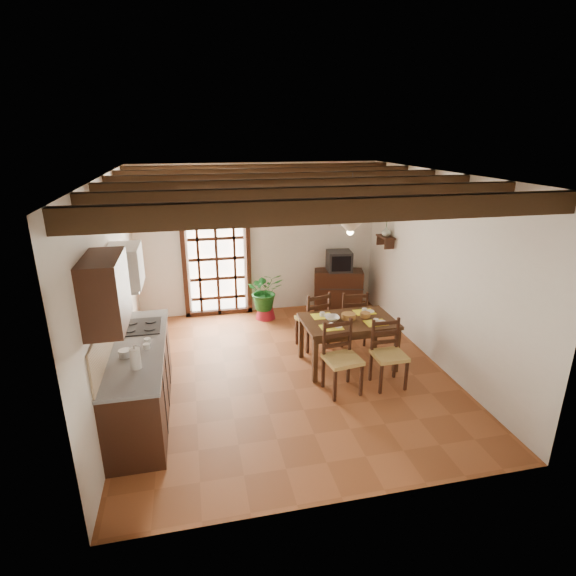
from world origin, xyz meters
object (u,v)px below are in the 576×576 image
object	(u,v)px
chair_far_right	(351,326)
pendant_lamp	(350,226)
dining_table	(348,325)
potted_plant	(265,289)
chair_near_left	(342,371)
kitchen_counter	(140,379)
chair_far_left	(313,329)
crt_tv	(339,261)
chair_near_right	(388,366)
sideboard	(338,290)

from	to	relation	value
chair_far_right	pendant_lamp	size ratio (longest dim) A/B	1.10
dining_table	potted_plant	distance (m)	2.20
dining_table	chair_near_left	xyz separation A→B (m)	(-0.32, -0.69, -0.33)
chair_far_right	pendant_lamp	bearing A→B (deg)	68.52
kitchen_counter	potted_plant	size ratio (longest dim) A/B	1.19
chair_far_left	crt_tv	bearing A→B (deg)	-136.52
pendant_lamp	crt_tv	bearing A→B (deg)	74.36
chair_near_right	sideboard	size ratio (longest dim) A/B	1.00
dining_table	chair_far_right	world-z (taller)	chair_far_right
chair_near_right	crt_tv	world-z (taller)	crt_tv
chair_near_left	sideboard	xyz separation A→B (m)	(0.91, 2.88, 0.09)
chair_near_left	chair_near_right	bearing A→B (deg)	-6.78
dining_table	crt_tv	size ratio (longest dim) A/B	2.72
potted_plant	sideboard	bearing A→B (deg)	6.94
chair_near_left	chair_far_left	size ratio (longest dim) A/B	1.01
potted_plant	pendant_lamp	bearing A→B (deg)	-64.98
kitchen_counter	chair_near_left	xyz separation A→B (m)	(2.55, -0.05, -0.17)
dining_table	chair_far_left	bearing A→B (deg)	115.84
sideboard	potted_plant	world-z (taller)	potted_plant
potted_plant	dining_table	bearing A→B (deg)	-66.08
chair_far_right	pendant_lamp	distance (m)	1.91
dining_table	kitchen_counter	bearing A→B (deg)	-168.60
dining_table	chair_far_right	distance (m)	0.83
chair_far_right	crt_tv	xyz separation A→B (m)	(0.26, 1.49, 0.68)
pendant_lamp	chair_far_right	bearing A→B (deg)	61.53
kitchen_counter	chair_far_right	xyz separation A→B (m)	(3.20, 1.32, -0.18)
chair_near_right	pendant_lamp	size ratio (longest dim) A/B	1.09
chair_far_left	sideboard	size ratio (longest dim) A/B	1.04
kitchen_counter	chair_near_left	size ratio (longest dim) A/B	2.33
chair_near_right	crt_tv	bearing A→B (deg)	84.48
dining_table	chair_far_right	xyz separation A→B (m)	(0.32, 0.69, -0.34)
chair_far_right	chair_far_left	bearing A→B (deg)	8.08
sideboard	pendant_lamp	distance (m)	2.75
sideboard	pendant_lamp	xyz separation A→B (m)	(-0.58, -2.09, 1.69)
kitchen_counter	sideboard	world-z (taller)	kitchen_counter
crt_tv	chair_near_right	bearing A→B (deg)	-87.86
chair_far_left	chair_near_right	bearing A→B (deg)	102.10
chair_far_left	chair_far_right	distance (m)	0.66
dining_table	crt_tv	bearing A→B (deg)	73.96
chair_far_left	pendant_lamp	xyz separation A→B (m)	(0.34, -0.58, 1.78)
chair_near_left	crt_tv	distance (m)	3.08
kitchen_counter	chair_near_right	size ratio (longest dim) A/B	2.45
dining_table	chair_far_right	size ratio (longest dim) A/B	1.45
chair_near_right	chair_far_left	distance (m)	1.52
kitchen_counter	chair_far_left	xyz separation A→B (m)	(2.53, 1.31, -0.17)
kitchen_counter	dining_table	world-z (taller)	kitchen_counter
crt_tv	potted_plant	xyz separation A→B (m)	(-1.47, -0.17, -0.40)
chair_near_right	sideboard	bearing A→B (deg)	84.49
chair_near_left	chair_far_right	xyz separation A→B (m)	(0.64, 1.38, -0.01)
chair_near_right	chair_far_right	size ratio (longest dim) A/B	0.99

